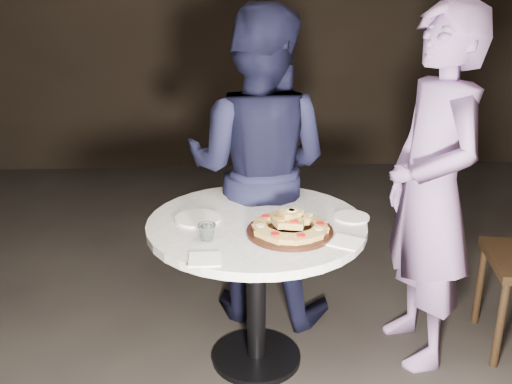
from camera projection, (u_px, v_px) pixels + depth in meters
floor at (279, 371)px, 2.92m from camera, size 7.00×7.00×0.00m
table at (256, 249)px, 2.79m from camera, size 1.16×1.16×0.79m
serving_board at (290, 232)px, 2.60m from camera, size 0.50×0.50×0.02m
focaccia_pile at (291, 224)px, 2.59m from camera, size 0.35×0.35×0.09m
plate_left at (198, 218)px, 2.75m from camera, size 0.25×0.25×0.01m
plate_right at (352, 217)px, 2.77m from camera, size 0.19×0.19×0.01m
water_glass at (207, 232)px, 2.52m from camera, size 0.10×0.10×0.08m
napkin_near at (205, 259)px, 2.35m from camera, size 0.13×0.13×0.01m
napkin_far at (346, 242)px, 2.51m from camera, size 0.19×0.19×0.01m
chair_far at (259, 194)px, 3.78m from camera, size 0.58×0.59×0.96m
diner_navy at (258, 169)px, 3.19m from camera, size 1.04×0.92×1.78m
diner_teal at (431, 192)px, 2.79m from camera, size 0.51×0.71×1.81m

